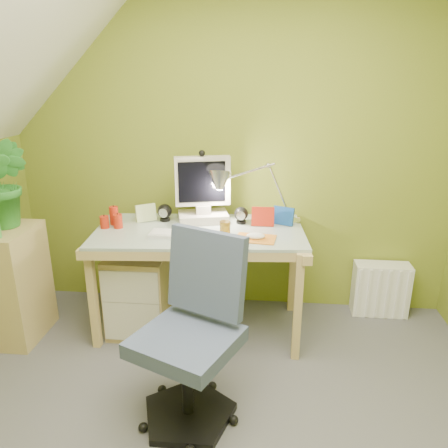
# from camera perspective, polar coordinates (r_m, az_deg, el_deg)

# --- Properties ---
(wall_back) EXTENTS (3.20, 0.01, 2.40)m
(wall_back) POSITION_cam_1_polar(r_m,az_deg,el_deg) (3.19, 1.08, 9.47)
(wall_back) COLOR olive
(wall_back) RESTS_ON floor
(desk) EXTENTS (1.44, 0.80, 0.74)m
(desk) POSITION_cam_1_polar(r_m,az_deg,el_deg) (3.07, -3.11, -7.28)
(desk) COLOR tan
(desk) RESTS_ON floor
(monitor) EXTENTS (0.41, 0.30, 0.51)m
(monitor) POSITION_cam_1_polar(r_m,az_deg,el_deg) (3.02, -2.81, 4.95)
(monitor) COLOR beige
(monitor) RESTS_ON desk
(speaker_left) EXTENTS (0.12, 0.12, 0.12)m
(speaker_left) POSITION_cam_1_polar(r_m,az_deg,el_deg) (3.10, -7.75, 1.50)
(speaker_left) COLOR black
(speaker_left) RESTS_ON desk
(speaker_right) EXTENTS (0.11, 0.11, 0.12)m
(speaker_right) POSITION_cam_1_polar(r_m,az_deg,el_deg) (3.03, 2.26, 1.16)
(speaker_right) COLOR black
(speaker_right) RESTS_ON desk
(keyboard) EXTENTS (0.44, 0.17, 0.02)m
(keyboard) POSITION_cam_1_polar(r_m,az_deg,el_deg) (2.80, -5.30, -1.41)
(keyboard) COLOR silver
(keyboard) RESTS_ON desk
(mousepad) EXTENTS (0.27, 0.21, 0.01)m
(mousepad) POSITION_cam_1_polar(r_m,az_deg,el_deg) (2.76, 4.15, -1.90)
(mousepad) COLOR orange
(mousepad) RESTS_ON desk
(mouse) EXTENTS (0.13, 0.09, 0.04)m
(mouse) POSITION_cam_1_polar(r_m,az_deg,el_deg) (2.75, 4.16, -1.57)
(mouse) COLOR white
(mouse) RESTS_ON mousepad
(amber_tumbler) EXTENTS (0.07, 0.07, 0.09)m
(amber_tumbler) POSITION_cam_1_polar(r_m,az_deg,el_deg) (2.81, 0.13, -0.53)
(amber_tumbler) COLOR #916815
(amber_tumbler) RESTS_ON desk
(candle_cluster) EXTENTS (0.19, 0.17, 0.13)m
(candle_cluster) POSITION_cam_1_polar(r_m,az_deg,el_deg) (3.06, -14.42, 0.85)
(candle_cluster) COLOR #B7250F
(candle_cluster) RESTS_ON desk
(photo_frame_red) EXTENTS (0.15, 0.02, 0.13)m
(photo_frame_red) POSITION_cam_1_polar(r_m,az_deg,el_deg) (2.98, 5.09, 0.98)
(photo_frame_red) COLOR #B02312
(photo_frame_red) RESTS_ON desk
(photo_frame_blue) EXTENTS (0.14, 0.08, 0.13)m
(photo_frame_blue) POSITION_cam_1_polar(r_m,az_deg,el_deg) (3.02, 7.76, 1.06)
(photo_frame_blue) COLOR navy
(photo_frame_blue) RESTS_ON desk
(photo_frame_green) EXTENTS (0.13, 0.09, 0.12)m
(photo_frame_green) POSITION_cam_1_polar(r_m,az_deg,el_deg) (3.12, -10.16, 1.45)
(photo_frame_green) COLOR beige
(photo_frame_green) RESTS_ON desk
(desk_lamp) EXTENTS (0.60, 0.30, 0.62)m
(desk_lamp) POSITION_cam_1_polar(r_m,az_deg,el_deg) (2.97, 5.83, 5.84)
(desk_lamp) COLOR silver
(desk_lamp) RESTS_ON desk
(side_ledge) EXTENTS (0.29, 0.45, 0.78)m
(side_ledge) POSITION_cam_1_polar(r_m,az_deg,el_deg) (3.27, -25.52, -7.11)
(side_ledge) COLOR tan
(side_ledge) RESTS_ON floor
(potted_plant) EXTENTS (0.33, 0.27, 0.58)m
(potted_plant) POSITION_cam_1_polar(r_m,az_deg,el_deg) (3.10, -26.84, 4.77)
(potted_plant) COLOR #2C7F2A
(potted_plant) RESTS_ON side_ledge
(task_chair) EXTENTS (0.70, 0.70, 0.96)m
(task_chair) POSITION_cam_1_polar(r_m,az_deg,el_deg) (2.25, -4.99, -14.76)
(task_chair) COLOR #3E4A67
(task_chair) RESTS_ON floor
(radiator) EXTENTS (0.40, 0.16, 0.40)m
(radiator) POSITION_cam_1_polar(r_m,az_deg,el_deg) (3.51, 19.75, -8.00)
(radiator) COLOR white
(radiator) RESTS_ON floor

